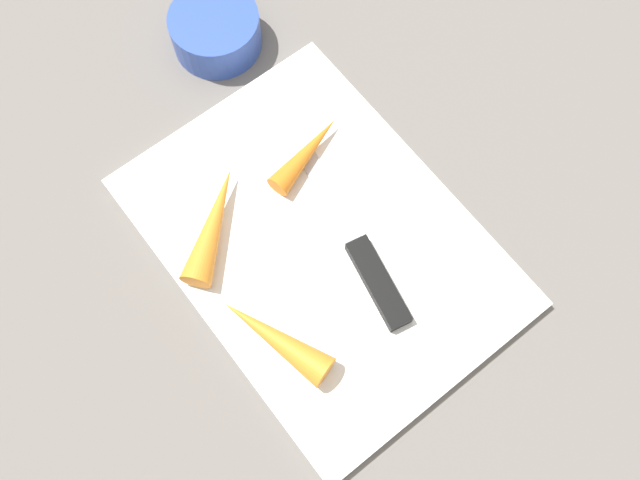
% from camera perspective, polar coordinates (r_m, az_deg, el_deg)
% --- Properties ---
extents(ground_plane, '(1.40, 1.40, 0.00)m').
position_cam_1_polar(ground_plane, '(0.67, 0.00, -0.35)').
color(ground_plane, slate).
extents(cutting_board, '(0.36, 0.26, 0.01)m').
position_cam_1_polar(cutting_board, '(0.67, 0.00, -0.18)').
color(cutting_board, white).
rests_on(cutting_board, ground_plane).
extents(knife, '(0.20, 0.06, 0.01)m').
position_cam_1_polar(knife, '(0.65, 4.19, -2.48)').
color(knife, '#B7B7BC').
rests_on(knife, cutting_board).
extents(carrot_longest, '(0.10, 0.11, 0.03)m').
position_cam_1_polar(carrot_longest, '(0.66, -8.67, 1.31)').
color(carrot_longest, orange).
rests_on(carrot_longest, cutting_board).
extents(carrot_medium, '(0.11, 0.06, 0.03)m').
position_cam_1_polar(carrot_medium, '(0.62, -3.75, -7.94)').
color(carrot_medium, orange).
rests_on(carrot_medium, cutting_board).
extents(carrot_shortest, '(0.05, 0.10, 0.02)m').
position_cam_1_polar(carrot_shortest, '(0.68, -1.10, 7.11)').
color(carrot_shortest, orange).
rests_on(carrot_shortest, cutting_board).
extents(small_bowl, '(0.09, 0.09, 0.04)m').
position_cam_1_polar(small_bowl, '(0.77, -8.49, 16.51)').
color(small_bowl, '#3351B2').
rests_on(small_bowl, ground_plane).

